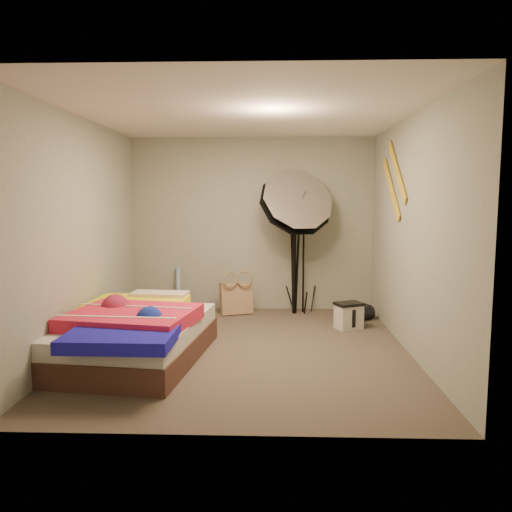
{
  "coord_description": "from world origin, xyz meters",
  "views": [
    {
      "loc": [
        0.3,
        -5.28,
        1.64
      ],
      "look_at": [
        0.1,
        0.6,
        0.95
      ],
      "focal_mm": 35.0,
      "sensor_mm": 36.0,
      "label": 1
    }
  ],
  "objects_px": {
    "bed": "(134,333)",
    "camera_tripod": "(295,260)",
    "photo_umbrella": "(295,205)",
    "wrapping_roll": "(178,289)",
    "camera_case": "(349,317)",
    "duffel_bag": "(362,313)",
    "tote_bag": "(236,298)"
  },
  "relations": [
    {
      "from": "wrapping_roll",
      "to": "bed",
      "type": "relative_size",
      "value": 0.3
    },
    {
      "from": "camera_tripod",
      "to": "photo_umbrella",
      "type": "bearing_deg",
      "value": -94.25
    },
    {
      "from": "camera_tripod",
      "to": "duffel_bag",
      "type": "bearing_deg",
      "value": -22.93
    },
    {
      "from": "duffel_bag",
      "to": "bed",
      "type": "xyz_separation_m",
      "value": [
        -2.6,
        -1.73,
        0.18
      ]
    },
    {
      "from": "wrapping_roll",
      "to": "photo_umbrella",
      "type": "xyz_separation_m",
      "value": [
        1.69,
        -0.28,
        1.24
      ]
    },
    {
      "from": "wrapping_roll",
      "to": "camera_tripod",
      "type": "bearing_deg",
      "value": -6.59
    },
    {
      "from": "duffel_bag",
      "to": "wrapping_roll",
      "type": "bearing_deg",
      "value": 135.56
    },
    {
      "from": "duffel_bag",
      "to": "bed",
      "type": "bearing_deg",
      "value": -178.35
    },
    {
      "from": "wrapping_roll",
      "to": "bed",
      "type": "height_order",
      "value": "wrapping_roll"
    },
    {
      "from": "photo_umbrella",
      "to": "bed",
      "type": "bearing_deg",
      "value": -130.25
    },
    {
      "from": "duffel_bag",
      "to": "bed",
      "type": "height_order",
      "value": "bed"
    },
    {
      "from": "camera_tripod",
      "to": "camera_case",
      "type": "bearing_deg",
      "value": -51.71
    },
    {
      "from": "duffel_bag",
      "to": "camera_tripod",
      "type": "height_order",
      "value": "camera_tripod"
    },
    {
      "from": "tote_bag",
      "to": "camera_tripod",
      "type": "bearing_deg",
      "value": -15.16
    },
    {
      "from": "camera_case",
      "to": "bed",
      "type": "xyz_separation_m",
      "value": [
        -2.36,
        -1.28,
        0.12
      ]
    },
    {
      "from": "bed",
      "to": "camera_tripod",
      "type": "bearing_deg",
      "value": 50.85
    },
    {
      "from": "bed",
      "to": "photo_umbrella",
      "type": "distance_m",
      "value": 2.93
    },
    {
      "from": "wrapping_roll",
      "to": "camera_case",
      "type": "distance_m",
      "value": 2.56
    },
    {
      "from": "wrapping_roll",
      "to": "bed",
      "type": "bearing_deg",
      "value": -90.46
    },
    {
      "from": "bed",
      "to": "photo_umbrella",
      "type": "bearing_deg",
      "value": 49.75
    },
    {
      "from": "tote_bag",
      "to": "wrapping_roll",
      "type": "relative_size",
      "value": 0.73
    },
    {
      "from": "camera_case",
      "to": "photo_umbrella",
      "type": "xyz_separation_m",
      "value": [
        -0.65,
        0.73,
        1.39
      ]
    },
    {
      "from": "duffel_bag",
      "to": "bed",
      "type": "relative_size",
      "value": 0.15
    },
    {
      "from": "camera_case",
      "to": "duffel_bag",
      "type": "distance_m",
      "value": 0.51
    },
    {
      "from": "bed",
      "to": "photo_umbrella",
      "type": "relative_size",
      "value": 0.97
    },
    {
      "from": "wrapping_roll",
      "to": "duffel_bag",
      "type": "height_order",
      "value": "wrapping_roll"
    },
    {
      "from": "tote_bag",
      "to": "camera_case",
      "type": "distance_m",
      "value": 1.65
    },
    {
      "from": "camera_case",
      "to": "camera_tripod",
      "type": "bearing_deg",
      "value": 103.87
    },
    {
      "from": "camera_case",
      "to": "duffel_bag",
      "type": "xyz_separation_m",
      "value": [
        0.24,
        0.44,
        -0.06
      ]
    },
    {
      "from": "photo_umbrella",
      "to": "camera_tripod",
      "type": "bearing_deg",
      "value": 85.75
    },
    {
      "from": "duffel_bag",
      "to": "photo_umbrella",
      "type": "distance_m",
      "value": 1.73
    },
    {
      "from": "camera_case",
      "to": "camera_tripod",
      "type": "height_order",
      "value": "camera_tripod"
    }
  ]
}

